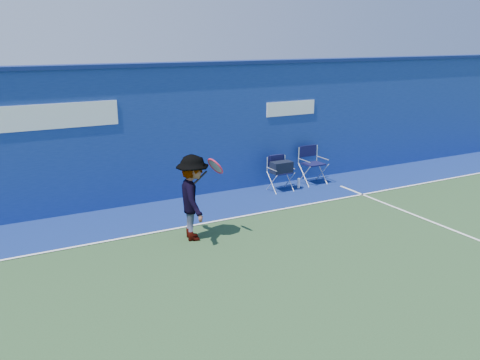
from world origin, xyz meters
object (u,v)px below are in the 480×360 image
directors_chair_right (313,172)px  tennis_player (193,198)px  water_bottle (299,183)px  directors_chair_left (280,176)px

directors_chair_right → tennis_player: tennis_player is taller
water_bottle → tennis_player: (-3.56, -1.79, 0.68)m
water_bottle → tennis_player: tennis_player is taller
directors_chair_left → water_bottle: directors_chair_left is taller
directors_chair_right → tennis_player: 4.59m
water_bottle → tennis_player: 4.04m
tennis_player → directors_chair_right: bearing=25.7°
directors_chair_left → tennis_player: 3.58m
directors_chair_left → tennis_player: bearing=-149.0°
directors_chair_right → water_bottle: size_ratio=3.82×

